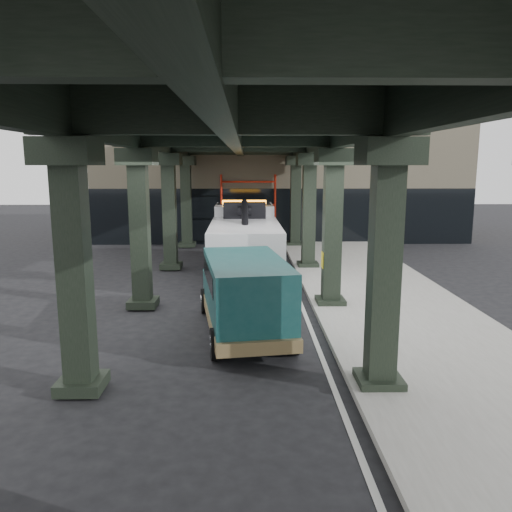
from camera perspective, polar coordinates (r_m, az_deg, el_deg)
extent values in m
plane|color=black|center=(14.19, -0.71, -8.16)|extent=(90.00, 90.00, 0.00)
cube|color=gray|center=(16.72, 14.93, -5.38)|extent=(5.00, 40.00, 0.15)
cube|color=silver|center=(16.20, 5.31, -5.83)|extent=(0.12, 38.00, 0.01)
cube|color=black|center=(10.03, 14.42, -1.50)|extent=(0.55, 0.55, 5.00)
cube|color=black|center=(9.83, 15.02, 11.44)|extent=(1.10, 1.10, 0.50)
cube|color=black|center=(10.74, 13.85, -13.71)|extent=(0.90, 0.90, 0.24)
cube|color=black|center=(15.82, 8.70, 2.94)|extent=(0.55, 0.55, 5.00)
cube|color=black|center=(15.69, 8.93, 11.12)|extent=(1.10, 1.10, 0.50)
cube|color=black|center=(16.27, 8.48, -5.18)|extent=(0.90, 0.90, 0.24)
cube|color=black|center=(21.72, 6.05, 4.99)|extent=(0.55, 0.55, 5.00)
cube|color=black|center=(21.63, 6.17, 10.93)|extent=(1.10, 1.10, 0.50)
cube|color=black|center=(22.05, 5.94, -1.03)|extent=(0.90, 0.90, 0.24)
cube|color=black|center=(27.66, 4.53, 6.15)|extent=(0.55, 0.55, 5.00)
cube|color=black|center=(27.59, 4.60, 10.81)|extent=(1.10, 1.10, 0.50)
cube|color=black|center=(27.93, 4.47, 1.40)|extent=(0.90, 0.90, 0.24)
cube|color=black|center=(10.23, -20.02, -1.58)|extent=(0.55, 0.55, 5.00)
cube|color=black|center=(10.03, -20.83, 11.10)|extent=(1.10, 1.10, 0.50)
cube|color=black|center=(10.92, -19.25, -13.58)|extent=(0.90, 0.90, 0.24)
cube|color=black|center=(15.94, -13.10, 2.85)|extent=(0.55, 0.55, 5.00)
cube|color=black|center=(15.82, -13.44, 10.96)|extent=(1.10, 1.10, 0.50)
cube|color=black|center=(16.40, -12.77, -5.21)|extent=(0.90, 0.90, 0.24)
cube|color=black|center=(21.81, -9.85, 4.91)|extent=(0.55, 0.55, 5.00)
cube|color=black|center=(21.72, -10.03, 10.83)|extent=(1.10, 1.10, 0.50)
cube|color=black|center=(22.14, -9.66, -1.07)|extent=(0.90, 0.90, 0.24)
cube|color=black|center=(27.74, -7.97, 6.09)|extent=(0.55, 0.55, 5.00)
cube|color=black|center=(27.66, -8.09, 10.74)|extent=(1.10, 1.10, 0.50)
cube|color=black|center=(28.00, -7.85, 1.35)|extent=(0.90, 0.90, 0.24)
cube|color=black|center=(15.73, 9.01, 14.03)|extent=(0.35, 32.00, 1.10)
cube|color=black|center=(15.85, -13.56, 13.85)|extent=(0.35, 32.00, 1.10)
cube|color=black|center=(15.50, -2.32, 14.20)|extent=(0.35, 32.00, 1.10)
cube|color=black|center=(15.56, -2.34, 16.77)|extent=(7.40, 32.00, 0.30)
cube|color=#C6B793|center=(33.53, 2.54, 9.46)|extent=(22.00, 10.00, 8.00)
cylinder|color=#B31F0E|center=(28.51, -3.92, 5.27)|extent=(0.08, 0.08, 4.00)
cylinder|color=#B31F0E|center=(27.71, -4.00, 5.13)|extent=(0.08, 0.08, 4.00)
cylinder|color=#B31F0E|center=(28.52, 2.13, 5.29)|extent=(0.08, 0.08, 4.00)
cylinder|color=#B31F0E|center=(27.72, 2.23, 5.14)|extent=(0.08, 0.08, 4.00)
cylinder|color=#B31F0E|center=(28.58, -0.89, 3.29)|extent=(3.00, 0.08, 0.08)
cylinder|color=#B31F0E|center=(28.45, -0.89, 5.89)|extent=(3.00, 0.08, 0.08)
cylinder|color=#B31F0E|center=(28.38, -0.90, 8.51)|extent=(3.00, 0.08, 0.08)
cube|color=black|center=(20.57, -1.28, -0.10)|extent=(1.22, 8.37, 0.28)
cube|color=silver|center=(23.24, -1.35, 3.47)|extent=(2.65, 2.71, 2.00)
cube|color=silver|center=(24.47, -1.37, 2.50)|extent=(2.63, 0.81, 1.00)
cube|color=black|center=(23.46, -1.36, 4.90)|extent=(2.47, 1.48, 0.95)
cube|color=silver|center=(19.19, -1.26, 1.34)|extent=(2.74, 5.60, 1.56)
cube|color=orange|center=(22.91, -1.36, 6.17)|extent=(2.01, 0.34, 0.18)
cube|color=black|center=(21.26, -1.32, 5.24)|extent=(1.79, 0.69, 0.67)
cylinder|color=black|center=(19.30, -1.27, 3.89)|extent=(0.32, 3.90, 1.49)
cube|color=black|center=(16.63, -1.15, -3.99)|extent=(0.35, 1.56, 0.20)
cube|color=black|center=(15.89, -1.12, -4.88)|extent=(1.79, 0.30, 0.20)
cylinder|color=black|center=(23.75, -4.30, 0.88)|extent=(0.41, 1.23, 1.23)
cylinder|color=silver|center=(23.75, -4.30, 0.88)|extent=(0.44, 0.68, 0.67)
cylinder|color=black|center=(23.77, 1.61, 0.91)|extent=(0.41, 1.23, 1.23)
cylinder|color=silver|center=(23.77, 1.61, 0.91)|extent=(0.44, 0.68, 0.67)
cylinder|color=black|center=(20.14, -4.76, -0.84)|extent=(0.41, 1.23, 1.23)
cylinder|color=silver|center=(20.14, -4.76, -0.84)|extent=(0.44, 0.68, 0.67)
cylinder|color=black|center=(20.16, 2.22, -0.80)|extent=(0.41, 1.23, 1.23)
cylinder|color=silver|center=(20.16, 2.22, -0.80)|extent=(0.44, 0.68, 0.67)
cylinder|color=black|center=(18.72, -4.98, -1.70)|extent=(0.41, 1.23, 1.23)
cylinder|color=silver|center=(18.72, -4.98, -1.70)|extent=(0.44, 0.68, 0.67)
cylinder|color=black|center=(18.74, 2.52, -1.65)|extent=(0.41, 1.23, 1.23)
cylinder|color=silver|center=(18.74, 2.52, -1.65)|extent=(0.44, 0.68, 0.67)
cube|color=#124242|center=(15.52, -2.49, -3.23)|extent=(1.99, 1.26, 0.82)
cube|color=#124242|center=(13.02, -1.16, -4.22)|extent=(2.49, 4.33, 1.78)
cube|color=olive|center=(13.57, -1.37, -6.82)|extent=(2.67, 5.33, 0.32)
cube|color=black|center=(15.01, -2.34, -0.85)|extent=(1.81, 0.65, 0.76)
cube|color=black|center=(13.18, -1.34, -2.01)|extent=(2.40, 3.53, 0.50)
cube|color=silver|center=(16.07, -2.69, -4.09)|extent=(1.82, 0.37, 0.27)
cylinder|color=black|center=(15.51, -5.81, -5.12)|extent=(0.36, 0.79, 0.77)
cylinder|color=silver|center=(15.51, -5.81, -5.12)|extent=(0.35, 0.46, 0.42)
cylinder|color=black|center=(15.72, 0.85, -4.85)|extent=(0.36, 0.79, 0.77)
cylinder|color=silver|center=(15.72, 0.85, -4.85)|extent=(0.35, 0.46, 0.42)
cylinder|color=black|center=(11.88, -4.59, -9.99)|extent=(0.36, 0.79, 0.77)
cylinder|color=silver|center=(11.88, -4.59, -9.99)|extent=(0.35, 0.46, 0.42)
cylinder|color=black|center=(12.15, 4.11, -9.51)|extent=(0.36, 0.79, 0.77)
cylinder|color=silver|center=(12.15, 4.11, -9.51)|extent=(0.35, 0.46, 0.42)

